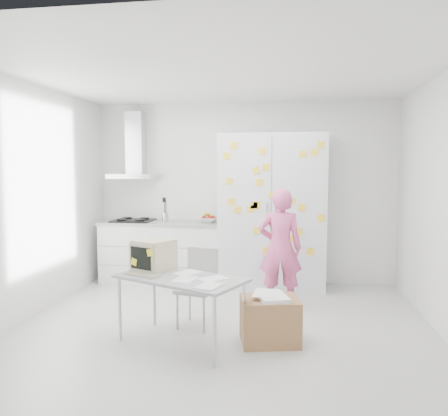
# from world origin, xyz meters

# --- Properties ---
(floor) EXTENTS (4.50, 4.00, 0.02)m
(floor) POSITION_xyz_m (0.00, 0.00, -0.01)
(floor) COLOR silver
(floor) RESTS_ON ground
(walls) EXTENTS (4.52, 4.01, 2.70)m
(walls) POSITION_xyz_m (0.00, 0.72, 1.35)
(walls) COLOR white
(walls) RESTS_ON ground
(ceiling) EXTENTS (4.50, 4.00, 0.02)m
(ceiling) POSITION_xyz_m (0.00, 0.00, 2.70)
(ceiling) COLOR white
(ceiling) RESTS_ON walls
(counter_run) EXTENTS (1.84, 0.63, 1.28)m
(counter_run) POSITION_xyz_m (-1.20, 1.70, 0.47)
(counter_run) COLOR white
(counter_run) RESTS_ON ground
(range_hood) EXTENTS (0.70, 0.48, 1.01)m
(range_hood) POSITION_xyz_m (-1.65, 1.84, 1.96)
(range_hood) COLOR silver
(range_hood) RESTS_ON walls
(tall_cabinet) EXTENTS (1.50, 0.68, 2.20)m
(tall_cabinet) POSITION_xyz_m (0.45, 1.67, 1.10)
(tall_cabinet) COLOR silver
(tall_cabinet) RESTS_ON ground
(person) EXTENTS (0.56, 0.38, 1.47)m
(person) POSITION_xyz_m (0.59, 0.75, 0.74)
(person) COLOR #E75996
(person) RESTS_ON ground
(desk) EXTENTS (1.38, 1.06, 0.98)m
(desk) POSITION_xyz_m (-0.55, -0.44, 0.75)
(desk) COLOR #A0A5AB
(desk) RESTS_ON ground
(chair) EXTENTS (0.45, 0.45, 0.84)m
(chair) POSITION_xyz_m (-0.27, -0.02, 0.47)
(chair) COLOR #ADADAB
(chair) RESTS_ON ground
(cardboard_box) EXTENTS (0.63, 0.55, 0.49)m
(cardboard_box) POSITION_xyz_m (0.52, -0.40, 0.23)
(cardboard_box) COLOR #9F7144
(cardboard_box) RESTS_ON ground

